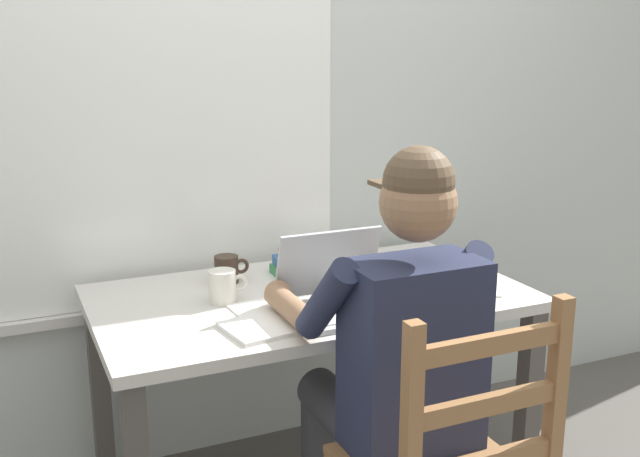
{
  "coord_description": "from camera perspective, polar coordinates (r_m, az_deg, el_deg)",
  "views": [
    {
      "loc": [
        -0.89,
        -2.07,
        1.5
      ],
      "look_at": [
        0.01,
        -0.05,
        0.94
      ],
      "focal_mm": 42.14,
      "sensor_mm": 36.0,
      "label": 1
    }
  ],
  "objects": [
    {
      "name": "paper_pile_back_corner",
      "position": [
        2.11,
        -3.95,
        -7.39
      ],
      "size": [
        0.26,
        0.22,
        0.01
      ],
      "primitive_type": "cube",
      "rotation": [
        0.0,
        0.0,
        0.15
      ],
      "color": "white",
      "rests_on": "desk"
    },
    {
      "name": "paper_pile_near_laptop",
      "position": [
        2.24,
        -3.68,
        -6.12
      ],
      "size": [
        0.23,
        0.21,
        0.0
      ],
      "primitive_type": "cube",
      "rotation": [
        0.0,
        0.0,
        0.07
      ],
      "color": "white",
      "rests_on": "desk"
    },
    {
      "name": "book_stack_main",
      "position": [
        2.57,
        -1.33,
        -2.61
      ],
      "size": [
        0.21,
        0.15,
        0.09
      ],
      "color": "#38844C",
      "rests_on": "desk"
    },
    {
      "name": "paper_pile_side",
      "position": [
        2.46,
        10.85,
        -4.53
      ],
      "size": [
        0.25,
        0.23,
        0.01
      ],
      "primitive_type": "cube",
      "rotation": [
        0.0,
        0.0,
        -0.39
      ],
      "color": "white",
      "rests_on": "desk"
    },
    {
      "name": "back_wall",
      "position": [
        2.69,
        -4.92,
        9.66
      ],
      "size": [
        6.0,
        0.08,
        2.6
      ],
      "color": "beige",
      "rests_on": "ground"
    },
    {
      "name": "desk",
      "position": [
        2.42,
        -0.77,
        -7.03
      ],
      "size": [
        1.35,
        0.76,
        0.72
      ],
      "color": "beige",
      "rests_on": "ground"
    },
    {
      "name": "coffee_mug_dark",
      "position": [
        2.49,
        -7.05,
        -3.08
      ],
      "size": [
        0.12,
        0.08,
        0.09
      ],
      "color": "#38281E",
      "rests_on": "desk"
    },
    {
      "name": "computer_mouse",
      "position": [
        2.26,
        7.81,
        -5.66
      ],
      "size": [
        0.06,
        0.1,
        0.03
      ],
      "primitive_type": "ellipsoid",
      "color": "#ADAFB2",
      "rests_on": "desk"
    },
    {
      "name": "laptop",
      "position": [
        2.23,
        1.56,
        -4.86
      ],
      "size": [
        0.33,
        0.3,
        0.23
      ],
      "color": "#ADAFB2",
      "rests_on": "desk"
    },
    {
      "name": "coffee_mug_white",
      "position": [
        2.31,
        -7.36,
        -4.38
      ],
      "size": [
        0.12,
        0.08,
        0.1
      ],
      "color": "silver",
      "rests_on": "desk"
    },
    {
      "name": "seated_person",
      "position": [
        2.04,
        5.5,
        -9.22
      ],
      "size": [
        0.5,
        0.6,
        1.26
      ],
      "color": "#232842",
      "rests_on": "ground"
    }
  ]
}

